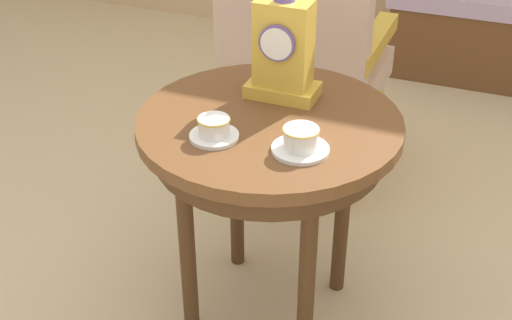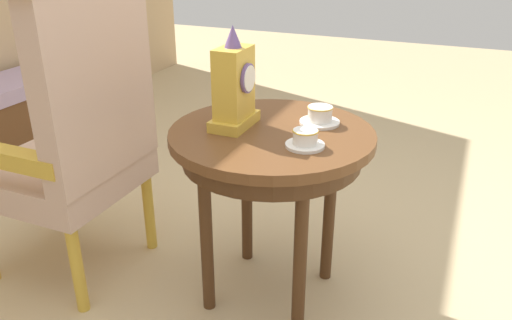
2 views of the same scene
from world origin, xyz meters
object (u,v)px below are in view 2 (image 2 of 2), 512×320
teacup_right (320,116)px  armchair (77,132)px  mantel_clock (234,87)px  teacup_left (305,139)px  side_table (271,153)px

teacup_right → armchair: size_ratio=0.12×
teacup_right → mantel_clock: 0.31m
teacup_left → mantel_clock: (0.08, 0.27, 0.11)m
side_table → teacup_left: (-0.09, -0.14, 0.10)m
side_table → armchair: (-0.14, 0.70, 0.02)m
side_table → mantel_clock: 0.25m
teacup_right → teacup_left: bearing=-175.1°
armchair → teacup_right: bearing=-72.0°
mantel_clock → teacup_right: bearing=-61.8°
armchair → side_table: bearing=-78.4°
teacup_right → mantel_clock: bearing=118.2°
teacup_left → teacup_right: bearing=4.9°
side_table → teacup_left: 0.20m
side_table → teacup_right: teacup_right is taller
side_table → armchair: bearing=101.6°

